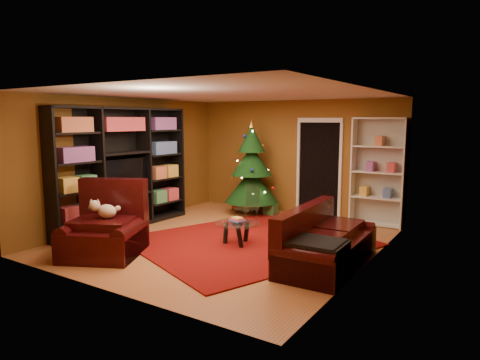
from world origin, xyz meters
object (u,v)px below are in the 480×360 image
Objects in this scene: christmas_tree at (252,168)px; sofa at (328,237)px; dog at (107,211)px; gift_box_red at (237,205)px; gift_box_green at (271,209)px; acrylic_chair at (246,208)px; rug at (249,241)px; armchair at (103,226)px; coffee_table at (237,233)px; media_unit at (122,169)px; white_bookshelf at (378,172)px.

christmas_tree is 3.81m from sofa.
sofa reaches higher than dog.
gift_box_green is at bearing -7.99° from gift_box_red.
acrylic_chair is (0.09, -1.23, 0.25)m from gift_box_green.
armchair is (-1.55, -1.90, 0.47)m from rug.
armchair is at bearing -131.96° from coffee_table.
christmas_tree is (-1.20, 2.06, 1.05)m from rug.
media_unit is 3.42m from gift_box_green.
rug is 1.15m from acrylic_chair.
acrylic_chair is at bearing 125.11° from rug.
gift_box_red is 0.09× the size of white_bookshelf.
coffee_table reaches higher than gift_box_red.
sofa is at bearing -13.33° from acrylic_chair.
dog is (0.18, -4.10, 0.62)m from gift_box_red.
sofa reaches higher than gift_box_red.
white_bookshelf is at bearing 57.84° from rug.
gift_box_green is 2.47m from coffee_table.
sofa is (2.35, -2.53, 0.31)m from gift_box_green.
gift_box_green is at bearing 108.77° from rug.
sofa is (0.07, -2.89, -0.66)m from white_bookshelf.
christmas_tree is 0.97× the size of white_bookshelf.
gift_box_green is at bearing 52.35° from armchair.
dog is at bearing -126.32° from white_bookshelf.
armchair is (-0.36, -3.97, -0.58)m from christmas_tree.
gift_box_red is (0.95, 2.75, -1.10)m from media_unit.
white_bookshelf reaches higher than gift_box_green.
dog is (-0.81, -3.96, 0.59)m from gift_box_green.
armchair reaches higher than coffee_table.
white_bookshelf is at bearing 3.92° from gift_box_red.
gift_box_red is at bearing -176.81° from white_bookshelf.
rug is at bearing -122.89° from white_bookshelf.
media_unit is 1.38× the size of white_bookshelf.
coffee_table is at bearing -64.22° from christmas_tree.
gift_box_red is at bearing 73.25° from media_unit.
rug is 1.19× the size of media_unit.
christmas_tree is at bearing 59.20° from dog.
white_bookshelf is (2.28, 0.36, 0.97)m from gift_box_green.
sofa is (4.29, 0.08, -0.76)m from media_unit.
christmas_tree reaches higher than sofa.
coffee_table is (1.12, -2.32, -0.86)m from christmas_tree.
gift_box_red is 0.10× the size of sofa.
gift_box_red is 1.77m from acrylic_chair.
coffee_table is (0.64, -2.38, 0.08)m from gift_box_green.
acrylic_chair reaches higher than gift_box_green.
rug is 2.84m from gift_box_red.
christmas_tree is 1.07× the size of sofa.
dog is 2.21m from coffee_table.
acrylic_chair is at bearing -51.49° from gift_box_red.
armchair is at bearing 113.47° from sofa.
gift_box_red is at bearing 172.01° from gift_box_green.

